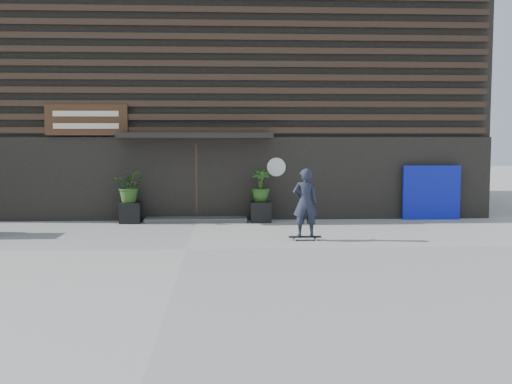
{
  "coord_description": "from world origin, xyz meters",
  "views": [
    {
      "loc": [
        0.85,
        -13.48,
        2.45
      ],
      "look_at": [
        1.64,
        1.97,
        1.1
      ],
      "focal_mm": 42.96,
      "sensor_mm": 36.0,
      "label": 1
    }
  ],
  "objects": [
    {
      "name": "skateboarder",
      "position": [
        2.78,
        1.07,
        0.91
      ],
      "size": [
        0.78,
        0.4,
        1.74
      ],
      "color": "black",
      "rests_on": "ground"
    },
    {
      "name": "planter_pot_left",
      "position": [
        -1.9,
        4.4,
        0.3
      ],
      "size": [
        0.6,
        0.6,
        0.6
      ],
      "primitive_type": "cube",
      "color": "black",
      "rests_on": "ground"
    },
    {
      "name": "ground",
      "position": [
        0.0,
        0.0,
        0.0
      ],
      "size": [
        80.0,
        80.0,
        0.0
      ],
      "primitive_type": "plane",
      "color": "#9E9C96",
      "rests_on": "ground"
    },
    {
      "name": "planter_pot_right",
      "position": [
        1.9,
        4.4,
        0.3
      ],
      "size": [
        0.6,
        0.6,
        0.6
      ],
      "primitive_type": "cube",
      "color": "black",
      "rests_on": "ground"
    },
    {
      "name": "bamboo_right",
      "position": [
        1.9,
        4.4,
        1.08
      ],
      "size": [
        0.54,
        0.54,
        0.96
      ],
      "primitive_type": "imported",
      "color": "#2D591E",
      "rests_on": "planter_pot_right"
    },
    {
      "name": "blue_tarp",
      "position": [
        7.11,
        4.7,
        0.82
      ],
      "size": [
        1.75,
        0.14,
        1.64
      ],
      "primitive_type": "cube",
      "rotation": [
        0.0,
        0.0,
        -0.01
      ],
      "color": "#0D14AA",
      "rests_on": "ground"
    },
    {
      "name": "entrance_step",
      "position": [
        0.0,
        4.6,
        0.06
      ],
      "size": [
        3.0,
        0.8,
        0.12
      ],
      "primitive_type": "cube",
      "color": "#484846",
      "rests_on": "ground"
    },
    {
      "name": "building",
      "position": [
        -0.0,
        9.96,
        3.99
      ],
      "size": [
        18.0,
        11.0,
        8.0
      ],
      "color": "black",
      "rests_on": "ground"
    },
    {
      "name": "bamboo_left",
      "position": [
        -1.9,
        4.4,
        1.08
      ],
      "size": [
        0.86,
        0.75,
        0.96
      ],
      "primitive_type": "imported",
      "color": "#2D591E",
      "rests_on": "planter_pot_left"
    }
  ]
}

